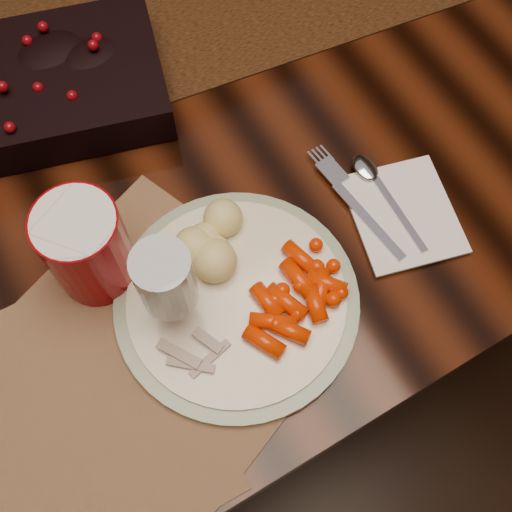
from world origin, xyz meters
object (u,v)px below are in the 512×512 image
dinner_plate (237,301)px  baby_carrots (290,299)px  red_cup (87,248)px  wine_glass (170,294)px  mashed_potatoes (216,238)px  centerpiece (8,90)px  napkin (403,214)px  turkey_shreds (198,355)px  dining_table (180,225)px  placemat_main (117,392)px

dinner_plate → baby_carrots: bearing=-34.6°
dinner_plate → baby_carrots: 0.06m
red_cup → wine_glass: wine_glass is taller
mashed_potatoes → dinner_plate: bearing=-100.6°
mashed_potatoes → red_cup: bearing=159.1°
dinner_plate → red_cup: size_ratio=2.22×
centerpiece → napkin: bearing=-48.2°
turkey_shreds → baby_carrots: bearing=2.0°
dining_table → turkey_shreds: (-0.11, -0.35, 0.40)m
dinner_plate → turkey_shreds: size_ratio=3.69×
mashed_potatoes → centerpiece: bearing=111.9°
baby_carrots → mashed_potatoes: (-0.04, 0.10, 0.01)m
centerpiece → placemat_main: bearing=-96.7°
dining_table → placemat_main: size_ratio=4.08×
dinner_plate → placemat_main: bearing=-172.1°
dining_table → placemat_main: 0.54m
dining_table → wine_glass: (-0.11, -0.29, 0.46)m
dining_table → napkin: napkin is taller
placemat_main → baby_carrots: size_ratio=3.76×
dining_table → baby_carrots: 0.53m
dining_table → dinner_plate: size_ratio=6.42×
baby_carrots → turkey_shreds: (-0.12, -0.00, -0.00)m
centerpiece → wine_glass: (0.05, -0.37, 0.04)m
dinner_plate → red_cup: 0.18m
napkin → wine_glass: bearing=-169.2°
mashed_potatoes → wine_glass: bearing=-148.1°
dining_table → red_cup: (-0.16, -0.20, 0.44)m
dinner_plate → turkey_shreds: 0.08m
red_cup → dining_table: bearing=50.6°
centerpiece → wine_glass: size_ratio=2.39×
dining_table → turkey_shreds: size_ratio=23.73×
baby_carrots → mashed_potatoes: 0.11m
red_cup → centerpiece: bearing=89.3°
dining_table → mashed_potatoes: bearing=-96.9°
wine_glass → baby_carrots: bearing=-24.2°
wine_glass → centerpiece: bearing=97.6°
mashed_potatoes → dining_table: bearing=83.1°
centerpiece → placemat_main: (-0.05, -0.41, -0.04)m
dining_table → dinner_plate: bearing=-97.7°
turkey_shreds → placemat_main: bearing=170.5°
red_cup → napkin: bearing=-18.9°
napkin → turkey_shreds: bearing=-158.5°
centerpiece → dinner_plate: (0.12, -0.38, -0.03)m
turkey_shreds → wine_glass: bearing=87.0°
dining_table → wine_glass: 0.55m
turkey_shreds → red_cup: 0.17m
dinner_plate → dining_table: bearing=82.3°
placemat_main → red_cup: bearing=50.4°
red_cup → dinner_plate: bearing=-44.6°
placemat_main → napkin: size_ratio=3.15×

